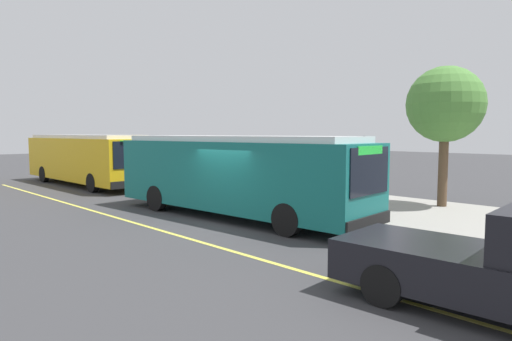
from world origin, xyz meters
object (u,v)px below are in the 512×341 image
Objects in this scene: transit_bus_second at (85,158)px; waiting_bench at (325,191)px; route_sign_post at (364,164)px; pedestrian_commuter at (342,185)px; transit_bus_main at (235,173)px.

transit_bus_second reaches higher than waiting_bench.
transit_bus_second is 4.01× the size of route_sign_post.
route_sign_post reaches higher than pedestrian_commuter.
transit_bus_second is at bearing -171.44° from route_sign_post.
transit_bus_main and route_sign_post have the same top height.
route_sign_post is 1.66× the size of pedestrian_commuter.
transit_bus_main is 6.43× the size of pedestrian_commuter.
pedestrian_commuter reaches higher than waiting_bench.
transit_bus_second is at bearing -163.81° from waiting_bench.
route_sign_post is at bearing -14.58° from pedestrian_commuter.
transit_bus_main is at bearing -1.08° from transit_bus_second.
route_sign_post is (2.83, -1.57, 1.32)m from waiting_bench.
waiting_bench is 2.22m from pedestrian_commuter.
pedestrian_commuter is (2.46, 3.11, -0.50)m from transit_bus_main.
waiting_bench is at bearing 143.55° from pedestrian_commuter.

